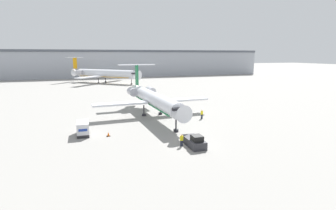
{
  "coord_description": "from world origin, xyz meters",
  "views": [
    {
      "loc": [
        -13.67,
        -30.33,
        11.96
      ],
      "look_at": [
        0.0,
        11.65,
        3.48
      ],
      "focal_mm": 28.0,
      "sensor_mm": 36.0,
      "label": 1
    }
  ],
  "objects_px": {
    "worker_near_tug": "(182,140)",
    "traffic_cone_left": "(108,134)",
    "airplane_main": "(153,98)",
    "airplane_parked_far_left": "(104,74)",
    "pushback_tug": "(194,141)",
    "luggage_cart": "(83,129)",
    "worker_by_wing": "(202,114)"
  },
  "relations": [
    {
      "from": "luggage_cart",
      "to": "worker_by_wing",
      "type": "bearing_deg",
      "value": 10.16
    },
    {
      "from": "pushback_tug",
      "to": "airplane_main",
      "type": "bearing_deg",
      "value": 92.04
    },
    {
      "from": "airplane_main",
      "to": "airplane_parked_far_left",
      "type": "xyz_separation_m",
      "value": [
        -4.23,
        66.72,
        0.42
      ]
    },
    {
      "from": "worker_by_wing",
      "to": "traffic_cone_left",
      "type": "bearing_deg",
      "value": -162.65
    },
    {
      "from": "luggage_cart",
      "to": "worker_near_tug",
      "type": "bearing_deg",
      "value": -36.66
    },
    {
      "from": "traffic_cone_left",
      "to": "luggage_cart",
      "type": "bearing_deg",
      "value": 153.93
    },
    {
      "from": "airplane_main",
      "to": "luggage_cart",
      "type": "bearing_deg",
      "value": -145.53
    },
    {
      "from": "worker_near_tug",
      "to": "airplane_parked_far_left",
      "type": "xyz_separation_m",
      "value": [
        -3.27,
        85.11,
        3.09
      ]
    },
    {
      "from": "luggage_cart",
      "to": "traffic_cone_left",
      "type": "distance_m",
      "value": 4.05
    },
    {
      "from": "pushback_tug",
      "to": "luggage_cart",
      "type": "height_order",
      "value": "luggage_cart"
    },
    {
      "from": "luggage_cart",
      "to": "airplane_parked_far_left",
      "type": "bearing_deg",
      "value": 83.15
    },
    {
      "from": "airplane_main",
      "to": "luggage_cart",
      "type": "distance_m",
      "value": 16.39
    },
    {
      "from": "pushback_tug",
      "to": "luggage_cart",
      "type": "bearing_deg",
      "value": 145.43
    },
    {
      "from": "airplane_main",
      "to": "pushback_tug",
      "type": "bearing_deg",
      "value": -87.96
    },
    {
      "from": "airplane_parked_far_left",
      "to": "pushback_tug",
      "type": "bearing_deg",
      "value": -86.72
    },
    {
      "from": "airplane_parked_far_left",
      "to": "worker_by_wing",
      "type": "bearing_deg",
      "value": -80.23
    },
    {
      "from": "airplane_main",
      "to": "traffic_cone_left",
      "type": "height_order",
      "value": "airplane_main"
    },
    {
      "from": "pushback_tug",
      "to": "worker_near_tug",
      "type": "distance_m",
      "value": 1.7
    },
    {
      "from": "luggage_cart",
      "to": "airplane_parked_far_left",
      "type": "distance_m",
      "value": 76.49
    },
    {
      "from": "luggage_cart",
      "to": "worker_by_wing",
      "type": "distance_m",
      "value": 21.86
    },
    {
      "from": "airplane_main",
      "to": "pushback_tug",
      "type": "xyz_separation_m",
      "value": [
        0.67,
        -18.83,
        -2.9
      ]
    },
    {
      "from": "airplane_parked_far_left",
      "to": "traffic_cone_left",
      "type": "bearing_deg",
      "value": -94.09
    },
    {
      "from": "airplane_parked_far_left",
      "to": "airplane_main",
      "type": "bearing_deg",
      "value": -86.37
    },
    {
      "from": "pushback_tug",
      "to": "luggage_cart",
      "type": "distance_m",
      "value": 17.03
    },
    {
      "from": "worker_by_wing",
      "to": "airplane_parked_far_left",
      "type": "bearing_deg",
      "value": 99.77
    },
    {
      "from": "airplane_main",
      "to": "pushback_tug",
      "type": "height_order",
      "value": "airplane_main"
    },
    {
      "from": "worker_near_tug",
      "to": "traffic_cone_left",
      "type": "bearing_deg",
      "value": 139.72
    },
    {
      "from": "luggage_cart",
      "to": "worker_by_wing",
      "type": "xyz_separation_m",
      "value": [
        21.52,
        3.86,
        -0.11
      ]
    },
    {
      "from": "pushback_tug",
      "to": "luggage_cart",
      "type": "relative_size",
      "value": 1.23
    },
    {
      "from": "airplane_main",
      "to": "luggage_cart",
      "type": "height_order",
      "value": "airplane_main"
    },
    {
      "from": "pushback_tug",
      "to": "airplane_parked_far_left",
      "type": "height_order",
      "value": "airplane_parked_far_left"
    },
    {
      "from": "airplane_main",
      "to": "airplane_parked_far_left",
      "type": "distance_m",
      "value": 66.86
    }
  ]
}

